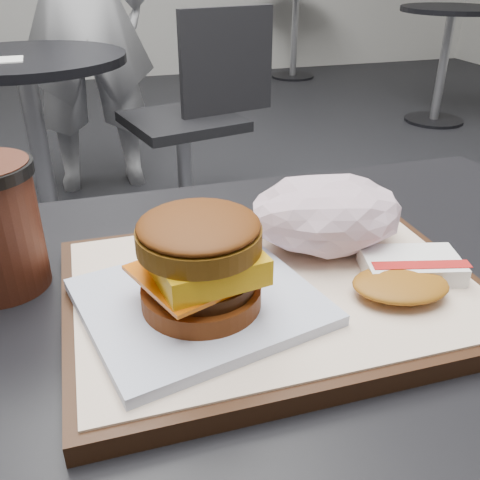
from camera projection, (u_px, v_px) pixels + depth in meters
name	position (u px, v px, depth m)	size (l,w,h in m)	color
customer_table	(294.00, 434.00, 0.60)	(0.80, 0.60, 0.77)	#A5A5AA
serving_tray	(274.00, 291.00, 0.50)	(0.38, 0.28, 0.02)	black
breakfast_sandwich	(200.00, 272.00, 0.44)	(0.22, 0.21, 0.09)	white
hash_brown	(406.00, 274.00, 0.49)	(0.13, 0.11, 0.02)	white
crumpled_wrapper	(327.00, 214.00, 0.55)	(0.16, 0.12, 0.07)	silver
neighbor_table	(33.00, 113.00, 1.92)	(0.70, 0.70, 0.75)	black
napkin	(3.00, 60.00, 1.73)	(0.12, 0.12, 0.00)	white
neighbor_chair	(198.00, 107.00, 2.14)	(0.64, 0.51, 0.88)	#A9A9AE
patron	(78.00, 1.00, 2.36)	(0.63, 0.41, 1.73)	silver
bg_table_near	(448.00, 37.00, 3.52)	(0.66, 0.66, 0.75)	black
bg_table_far	(295.00, 14.00, 4.85)	(0.66, 0.66, 0.75)	black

